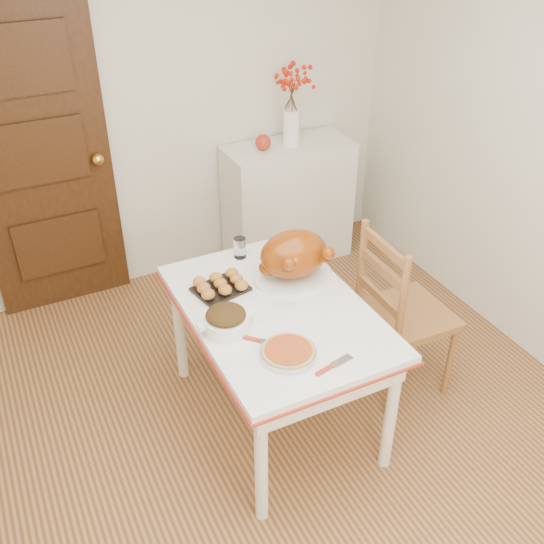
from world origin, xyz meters
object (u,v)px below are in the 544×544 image
sideboard (288,203)px  chair_oak (407,311)px  pumpkin_pie (288,352)px  kitchen_table (276,364)px  turkey_platter (294,256)px

sideboard → chair_oak: chair_oak is taller
pumpkin_pie → sideboard: bearing=62.4°
kitchen_table → turkey_platter: size_ratio=2.95×
kitchen_table → pumpkin_pie: bearing=-108.4°
chair_oak → turkey_platter: (-0.57, 0.26, 0.37)m
sideboard → turkey_platter: 1.48m
chair_oak → pumpkin_pie: (-0.88, -0.28, 0.26)m
kitchen_table → pumpkin_pie: pumpkin_pie is taller
sideboard → kitchen_table: size_ratio=0.73×
chair_oak → pumpkin_pie: size_ratio=4.07×
pumpkin_pie → chair_oak: bearing=17.4°
kitchen_table → pumpkin_pie: 0.54m
turkey_platter → pumpkin_pie: bearing=-127.0°
chair_oak → pumpkin_pie: 0.96m
sideboard → pumpkin_pie: 2.07m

